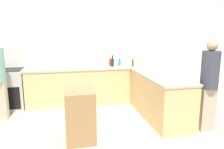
{
  "coord_description": "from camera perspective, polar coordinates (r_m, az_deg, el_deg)",
  "views": [
    {
      "loc": [
        -0.65,
        -3.47,
        1.78
      ],
      "look_at": [
        0.24,
        0.56,
        0.95
      ],
      "focal_mm": 35.0,
      "sensor_mm": 36.0,
      "label": 1
    }
  ],
  "objects": [
    {
      "name": "wall_back",
      "position": [
        5.66,
        -5.81,
        6.98
      ],
      "size": [
        8.0,
        0.06,
        2.7
      ],
      "color": "white",
      "rests_on": "ground_plane"
    },
    {
      "name": "ground_plane",
      "position": [
        3.96,
        -1.69,
        -15.35
      ],
      "size": [
        14.0,
        14.0,
        0.0
      ],
      "primitive_type": "plane",
      "color": "beige"
    },
    {
      "name": "hot_sauce_bottle",
      "position": [
        5.56,
        -0.48,
        3.19
      ],
      "size": [
        0.06,
        0.06,
        0.21
      ],
      "color": "red",
      "rests_on": "counter_back"
    },
    {
      "name": "counter_peninsula",
      "position": [
        4.64,
        12.13,
        -5.49
      ],
      "size": [
        0.69,
        1.88,
        0.9
      ],
      "color": "#D6B27A",
      "rests_on": "ground_plane"
    },
    {
      "name": "dish_soap_bottle",
      "position": [
        5.54,
        1.97,
        3.09
      ],
      "size": [
        0.07,
        0.07,
        0.19
      ],
      "color": "#338CBF",
      "rests_on": "counter_back"
    },
    {
      "name": "range_oven",
      "position": [
        5.59,
        -25.58,
        -3.46
      ],
      "size": [
        0.75,
        0.63,
        0.92
      ],
      "color": "#ADADB2",
      "rests_on": "ground_plane"
    },
    {
      "name": "olive_oil_bottle",
      "position": [
        5.47,
        5.43,
        3.03
      ],
      "size": [
        0.06,
        0.06,
        0.22
      ],
      "color": "#475B1E",
      "rests_on": "counter_back"
    },
    {
      "name": "mixing_bowl",
      "position": [
        3.95,
        17.03,
        -0.86
      ],
      "size": [
        0.29,
        0.29,
        0.14
      ],
      "color": "white",
      "rests_on": "counter_peninsula"
    },
    {
      "name": "island_table",
      "position": [
        3.72,
        -8.47,
        -10.09
      ],
      "size": [
        0.47,
        0.71,
        0.85
      ],
      "color": "#997047",
      "rests_on": "ground_plane"
    },
    {
      "name": "person_at_peninsula",
      "position": [
        4.19,
        24.02,
        -1.79
      ],
      "size": [
        0.31,
        0.31,
        1.64
      ],
      "color": "#ADA38E",
      "rests_on": "ground_plane"
    },
    {
      "name": "counter_back",
      "position": [
        5.47,
        -5.21,
        -2.69
      ],
      "size": [
        3.15,
        0.65,
        0.9
      ],
      "color": "#D6B27A",
      "rests_on": "ground_plane"
    },
    {
      "name": "wine_bottle_dark",
      "position": [
        5.4,
        0.13,
        3.25
      ],
      "size": [
        0.07,
        0.07,
        0.28
      ],
      "color": "black",
      "rests_on": "counter_back"
    }
  ]
}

